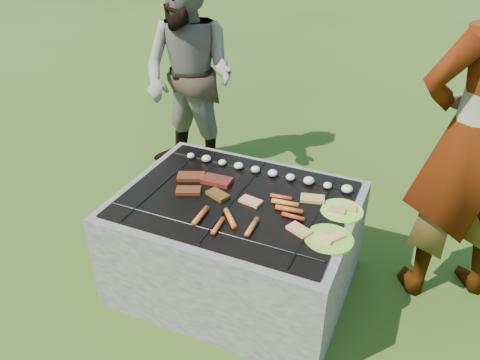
# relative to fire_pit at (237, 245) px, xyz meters

# --- Properties ---
(lawn) EXTENTS (60.00, 60.00, 0.00)m
(lawn) POSITION_rel_fire_pit_xyz_m (0.00, 0.00, -0.28)
(lawn) COLOR #254310
(lawn) RESTS_ON ground
(fire_pit) EXTENTS (1.30, 1.00, 0.62)m
(fire_pit) POSITION_rel_fire_pit_xyz_m (0.00, 0.00, 0.00)
(fire_pit) COLOR gray
(fire_pit) RESTS_ON ground
(mushrooms) EXTENTS (1.06, 0.06, 0.04)m
(mushrooms) POSITION_rel_fire_pit_xyz_m (0.09, 0.31, 0.35)
(mushrooms) COLOR beige
(mushrooms) RESTS_ON fire_pit
(pork_slabs) EXTENTS (0.39, 0.28, 0.03)m
(pork_slabs) POSITION_rel_fire_pit_xyz_m (-0.23, 0.05, 0.34)
(pork_slabs) COLOR #96361B
(pork_slabs) RESTS_ON fire_pit
(sausages) EXTENTS (0.52, 0.46, 0.03)m
(sausages) POSITION_rel_fire_pit_xyz_m (0.15, -0.13, 0.34)
(sausages) COLOR #F24E27
(sausages) RESTS_ON fire_pit
(bread_on_grate) EXTENTS (0.45, 0.41, 0.02)m
(bread_on_grate) POSITION_rel_fire_pit_xyz_m (0.31, 0.01, 0.34)
(bread_on_grate) COLOR #E8CC77
(bread_on_grate) RESTS_ON fire_pit
(plate_far) EXTENTS (0.26, 0.26, 0.03)m
(plate_far) POSITION_rel_fire_pit_xyz_m (0.56, 0.12, 0.33)
(plate_far) COLOR #CFFF3C
(plate_far) RESTS_ON fire_pit
(plate_near) EXTENTS (0.31, 0.31, 0.03)m
(plate_near) POSITION_rel_fire_pit_xyz_m (0.56, -0.15, 0.33)
(plate_near) COLOR #ADDB34
(plate_near) RESTS_ON fire_pit
(cook) EXTENTS (0.86, 0.76, 1.98)m
(cook) POSITION_rel_fire_pit_xyz_m (1.14, 0.47, 0.71)
(cook) COLOR gray
(cook) RESTS_ON ground
(bystander) EXTENTS (0.90, 0.75, 1.67)m
(bystander) POSITION_rel_fire_pit_xyz_m (-0.90, 1.09, 0.55)
(bystander) COLOR #A9968C
(bystander) RESTS_ON ground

